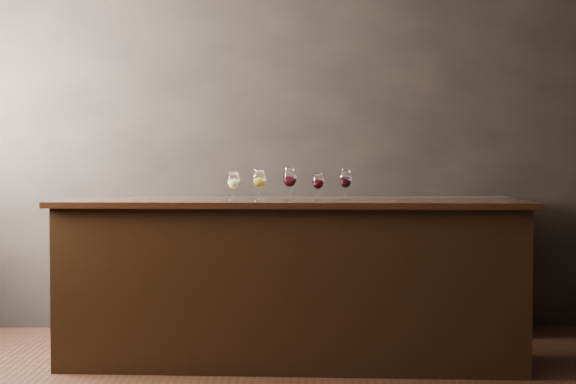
{
  "coord_description": "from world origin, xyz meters",
  "views": [
    {
      "loc": [
        0.22,
        -3.76,
        1.23
      ],
      "look_at": [
        0.25,
        1.14,
        1.06
      ],
      "focal_mm": 50.0,
      "sensor_mm": 36.0,
      "label": 1
    }
  ],
  "objects_px": {
    "bar_counter": "(290,286)",
    "back_bar_shelf": "(320,266)",
    "glass_red_b": "(318,181)",
    "glass_white": "(234,181)",
    "glass_amber": "(259,179)",
    "glass_red_c": "(346,180)",
    "glass_red_a": "(290,178)"
  },
  "relations": [
    {
      "from": "bar_counter",
      "to": "glass_amber",
      "type": "height_order",
      "value": "glass_amber"
    },
    {
      "from": "glass_red_c",
      "to": "glass_red_a",
      "type": "bearing_deg",
      "value": -177.0
    },
    {
      "from": "glass_amber",
      "to": "glass_red_a",
      "type": "xyz_separation_m",
      "value": [
        0.19,
        0.0,
        0.01
      ]
    },
    {
      "from": "glass_white",
      "to": "glass_red_b",
      "type": "xyz_separation_m",
      "value": [
        0.51,
        0.01,
        -0.0
      ]
    },
    {
      "from": "glass_white",
      "to": "glass_red_a",
      "type": "distance_m",
      "value": 0.34
    },
    {
      "from": "back_bar_shelf",
      "to": "glass_red_a",
      "type": "xyz_separation_m",
      "value": [
        -0.23,
        -0.89,
        0.65
      ]
    },
    {
      "from": "glass_amber",
      "to": "glass_red_b",
      "type": "xyz_separation_m",
      "value": [
        0.36,
        -0.02,
        -0.01
      ]
    },
    {
      "from": "glass_amber",
      "to": "glass_red_c",
      "type": "relative_size",
      "value": 1.01
    },
    {
      "from": "glass_red_b",
      "to": "glass_white",
      "type": "bearing_deg",
      "value": -178.65
    },
    {
      "from": "glass_amber",
      "to": "glass_red_b",
      "type": "distance_m",
      "value": 0.36
    },
    {
      "from": "bar_counter",
      "to": "glass_red_c",
      "type": "distance_m",
      "value": 0.73
    },
    {
      "from": "glass_white",
      "to": "glass_amber",
      "type": "relative_size",
      "value": 0.93
    },
    {
      "from": "bar_counter",
      "to": "back_bar_shelf",
      "type": "height_order",
      "value": "back_bar_shelf"
    },
    {
      "from": "glass_red_b",
      "to": "glass_red_c",
      "type": "bearing_deg",
      "value": 14.1
    },
    {
      "from": "back_bar_shelf",
      "to": "glass_white",
      "type": "bearing_deg",
      "value": -121.41
    },
    {
      "from": "glass_amber",
      "to": "glass_red_c",
      "type": "bearing_deg",
      "value": 2.27
    },
    {
      "from": "glass_red_a",
      "to": "glass_red_b",
      "type": "xyz_separation_m",
      "value": [
        0.17,
        -0.02,
        -0.02
      ]
    },
    {
      "from": "bar_counter",
      "to": "glass_amber",
      "type": "distance_m",
      "value": 0.68
    },
    {
      "from": "glass_white",
      "to": "glass_red_a",
      "type": "relative_size",
      "value": 0.88
    },
    {
      "from": "bar_counter",
      "to": "glass_red_b",
      "type": "height_order",
      "value": "glass_red_b"
    },
    {
      "from": "bar_counter",
      "to": "back_bar_shelf",
      "type": "xyz_separation_m",
      "value": [
        0.22,
        0.89,
        0.01
      ]
    },
    {
      "from": "glass_red_a",
      "to": "glass_red_b",
      "type": "distance_m",
      "value": 0.18
    },
    {
      "from": "glass_white",
      "to": "glass_red_a",
      "type": "bearing_deg",
      "value": 6.2
    },
    {
      "from": "glass_white",
      "to": "back_bar_shelf",
      "type": "bearing_deg",
      "value": 58.59
    },
    {
      "from": "bar_counter",
      "to": "glass_amber",
      "type": "bearing_deg",
      "value": -175.99
    },
    {
      "from": "glass_white",
      "to": "glass_red_b",
      "type": "distance_m",
      "value": 0.51
    },
    {
      "from": "back_bar_shelf",
      "to": "glass_red_c",
      "type": "relative_size",
      "value": 14.74
    },
    {
      "from": "glass_white",
      "to": "glass_red_c",
      "type": "xyz_separation_m",
      "value": [
        0.68,
        0.06,
        0.01
      ]
    },
    {
      "from": "glass_red_a",
      "to": "glass_red_b",
      "type": "height_order",
      "value": "glass_red_a"
    },
    {
      "from": "back_bar_shelf",
      "to": "glass_white",
      "type": "relative_size",
      "value": 15.68
    },
    {
      "from": "bar_counter",
      "to": "glass_white",
      "type": "xyz_separation_m",
      "value": [
        -0.34,
        -0.04,
        0.64
      ]
    },
    {
      "from": "glass_amber",
      "to": "bar_counter",
      "type": "bearing_deg",
      "value": 0.67
    }
  ]
}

